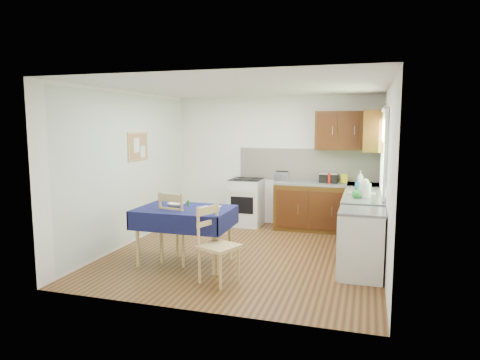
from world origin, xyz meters
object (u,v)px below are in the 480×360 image
(chair_near, at_px, (216,242))
(dish_rack, at_px, (362,193))
(kettle, at_px, (365,189))
(sandwich_press, at_px, (329,177))
(dining_table, at_px, (185,215))
(toaster, at_px, (282,177))
(chair_far, at_px, (178,225))

(chair_near, bearing_deg, dish_rack, -20.82)
(kettle, bearing_deg, sandwich_press, 113.33)
(dining_table, xyz_separation_m, dish_rack, (2.38, 1.32, 0.23))
(toaster, xyz_separation_m, dish_rack, (1.46, -1.06, -0.07))
(dining_table, distance_m, dish_rack, 2.73)
(dining_table, xyz_separation_m, toaster, (0.92, 2.39, 0.30))
(chair_near, relative_size, dish_rack, 2.38)
(dining_table, xyz_separation_m, chair_far, (-0.11, -0.01, -0.14))
(chair_near, xyz_separation_m, sandwich_press, (1.10, 3.06, 0.48))
(chair_far, bearing_deg, kettle, -146.46)
(chair_far, bearing_deg, chair_near, 157.15)
(dining_table, bearing_deg, dish_rack, 23.56)
(toaster, height_order, sandwich_press, toaster)
(dining_table, bearing_deg, chair_near, -44.92)
(chair_near, relative_size, sandwich_press, 2.95)
(chair_far, distance_m, kettle, 2.76)
(chair_far, xyz_separation_m, toaster, (1.03, 2.40, 0.44))
(sandwich_press, height_order, kettle, kettle)
(chair_near, height_order, sandwich_press, sandwich_press)
(kettle, bearing_deg, chair_near, -138.70)
(dining_table, distance_m, sandwich_press, 3.09)
(dining_table, relative_size, chair_near, 1.36)
(chair_far, xyz_separation_m, dish_rack, (2.48, 1.34, 0.37))
(sandwich_press, bearing_deg, dining_table, -143.35)
(chair_far, height_order, sandwich_press, sandwich_press)
(sandwich_press, relative_size, dish_rack, 0.81)
(toaster, height_order, kettle, kettle)
(sandwich_press, xyz_separation_m, dish_rack, (0.61, -1.19, -0.07))
(toaster, bearing_deg, dining_table, -130.44)
(kettle, bearing_deg, toaster, 137.26)
(toaster, relative_size, sandwich_press, 0.81)
(chair_far, height_order, chair_near, chair_far)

